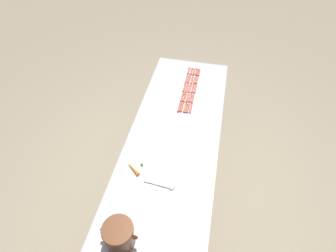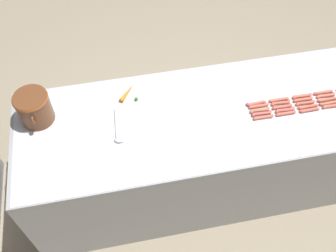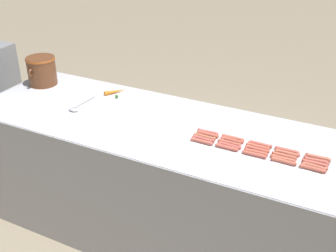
{
  "view_description": "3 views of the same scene",
  "coord_description": "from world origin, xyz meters",
  "px_view_note": "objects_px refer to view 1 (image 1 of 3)",
  "views": [
    {
      "loc": [
        -0.29,
        1.63,
        2.84
      ],
      "look_at": [
        0.08,
        -0.07,
        0.9
      ],
      "focal_mm": 28.55,
      "sensor_mm": 36.0,
      "label": 1
    },
    {
      "loc": [
        -1.46,
        0.52,
        2.86
      ],
      "look_at": [
        -0.06,
        0.25,
        0.9
      ],
      "focal_mm": 41.28,
      "sensor_mm": 36.0,
      "label": 2
    },
    {
      "loc": [
        -2.09,
        -1.15,
        2.14
      ],
      "look_at": [
        -0.13,
        -0.17,
        0.95
      ],
      "focal_mm": 45.52,
      "sensor_mm": 36.0,
      "label": 3
    }
  ],
  "objects_px": {
    "hot_dog_13": "(188,98)",
    "hot_dog_24": "(179,107)",
    "hot_dog_16": "(189,79)",
    "hot_dog_17": "(187,88)",
    "hot_dog_19": "(182,107)",
    "hot_dog_22": "(184,88)",
    "serving_spoon": "(167,186)",
    "hot_dog_4": "(191,108)",
    "hot_dog_23": "(182,97)",
    "hot_dog_5": "(197,72)",
    "hot_dog_3": "(193,99)",
    "hot_dog_18": "(185,98)",
    "hot_dog_12": "(190,89)",
    "hot_dog_10": "(194,72)",
    "hot_dog_21": "(186,79)",
    "hot_dog_14": "(185,108)",
    "hot_dog_20": "(189,71)",
    "hot_dog_2": "(195,89)",
    "hot_dog_6": "(195,81)",
    "hot_dog_7": "(193,89)",
    "hot_dog_15": "(192,71)",
    "hot_dog_0": "(199,72)",
    "bean_pot": "(119,234)",
    "hot_dog_1": "(197,80)",
    "carrot": "(133,168)",
    "hot_dog_9": "(188,108)",
    "hot_dog_8": "(190,98)"
  },
  "relations": [
    {
      "from": "hot_dog_24",
      "to": "carrot",
      "type": "height_order",
      "value": "carrot"
    },
    {
      "from": "hot_dog_22",
      "to": "serving_spoon",
      "type": "xyz_separation_m",
      "value": [
        -0.07,
        1.25,
        -0.0
      ]
    },
    {
      "from": "hot_dog_2",
      "to": "hot_dog_24",
      "type": "bearing_deg",
      "value": 69.55
    },
    {
      "from": "hot_dog_13",
      "to": "hot_dog_24",
      "type": "bearing_deg",
      "value": 68.9
    },
    {
      "from": "hot_dog_0",
      "to": "hot_dog_1",
      "type": "distance_m",
      "value": 0.15
    },
    {
      "from": "hot_dog_20",
      "to": "hot_dog_24",
      "type": "distance_m",
      "value": 0.64
    },
    {
      "from": "hot_dog_22",
      "to": "hot_dog_23",
      "type": "relative_size",
      "value": 1.0
    },
    {
      "from": "hot_dog_14",
      "to": "hot_dog_17",
      "type": "xyz_separation_m",
      "value": [
        0.03,
        -0.31,
        0.0
      ]
    },
    {
      "from": "hot_dog_7",
      "to": "hot_dog_12",
      "type": "bearing_deg",
      "value": 5.2
    },
    {
      "from": "hot_dog_3",
      "to": "hot_dog_12",
      "type": "distance_m",
      "value": 0.17
    },
    {
      "from": "hot_dog_24",
      "to": "carrot",
      "type": "bearing_deg",
      "value": 72.91
    },
    {
      "from": "hot_dog_2",
      "to": "hot_dog_13",
      "type": "relative_size",
      "value": 1.0
    },
    {
      "from": "hot_dog_16",
      "to": "hot_dog_24",
      "type": "bearing_deg",
      "value": 86.94
    },
    {
      "from": "hot_dog_3",
      "to": "hot_dog_18",
      "type": "relative_size",
      "value": 1.0
    },
    {
      "from": "hot_dog_5",
      "to": "hot_dog_18",
      "type": "relative_size",
      "value": 1.0
    },
    {
      "from": "hot_dog_13",
      "to": "hot_dog_22",
      "type": "height_order",
      "value": "same"
    },
    {
      "from": "hot_dog_7",
      "to": "hot_dog_15",
      "type": "xyz_separation_m",
      "value": [
        0.06,
        -0.32,
        0.0
      ]
    },
    {
      "from": "hot_dog_2",
      "to": "hot_dog_8",
      "type": "bearing_deg",
      "value": 78.99
    },
    {
      "from": "hot_dog_19",
      "to": "hot_dog_21",
      "type": "bearing_deg",
      "value": -86.47
    },
    {
      "from": "hot_dog_10",
      "to": "hot_dog_12",
      "type": "distance_m",
      "value": 0.32
    },
    {
      "from": "hot_dog_0",
      "to": "hot_dog_17",
      "type": "relative_size",
      "value": 1.0
    },
    {
      "from": "hot_dog_5",
      "to": "hot_dog_16",
      "type": "xyz_separation_m",
      "value": [
        0.07,
        0.16,
        0.0
      ]
    },
    {
      "from": "hot_dog_2",
      "to": "hot_dog_20",
      "type": "height_order",
      "value": "same"
    },
    {
      "from": "hot_dog_22",
      "to": "hot_dog_16",
      "type": "bearing_deg",
      "value": -99.72
    },
    {
      "from": "hot_dog_14",
      "to": "bean_pot",
      "type": "relative_size",
      "value": 0.51
    },
    {
      "from": "hot_dog_6",
      "to": "hot_dog_8",
      "type": "bearing_deg",
      "value": 89.81
    },
    {
      "from": "hot_dog_9",
      "to": "hot_dog_17",
      "type": "distance_m",
      "value": 0.32
    },
    {
      "from": "hot_dog_1",
      "to": "hot_dog_12",
      "type": "distance_m",
      "value": 0.17
    },
    {
      "from": "hot_dog_1",
      "to": "hot_dog_9",
      "type": "relative_size",
      "value": 1.0
    },
    {
      "from": "hot_dog_10",
      "to": "hot_dog_24",
      "type": "height_order",
      "value": "same"
    },
    {
      "from": "hot_dog_22",
      "to": "hot_dog_1",
      "type": "bearing_deg",
      "value": -126.32
    },
    {
      "from": "bean_pot",
      "to": "hot_dog_6",
      "type": "bearing_deg",
      "value": -97.57
    },
    {
      "from": "hot_dog_18",
      "to": "hot_dog_10",
      "type": "bearing_deg",
      "value": -93.99
    },
    {
      "from": "hot_dog_6",
      "to": "hot_dog_5",
      "type": "bearing_deg",
      "value": -90.36
    },
    {
      "from": "hot_dog_23",
      "to": "serving_spoon",
      "type": "relative_size",
      "value": 0.52
    },
    {
      "from": "hot_dog_2",
      "to": "hot_dog_19",
      "type": "relative_size",
      "value": 1.0
    },
    {
      "from": "hot_dog_23",
      "to": "hot_dog_9",
      "type": "bearing_deg",
      "value": 120.5
    },
    {
      "from": "hot_dog_0",
      "to": "hot_dog_7",
      "type": "xyz_separation_m",
      "value": [
        0.03,
        0.31,
        0.0
      ]
    },
    {
      "from": "hot_dog_3",
      "to": "serving_spoon",
      "type": "relative_size",
      "value": 0.52
    },
    {
      "from": "hot_dog_24",
      "to": "hot_dog_4",
      "type": "bearing_deg",
      "value": -175.82
    },
    {
      "from": "hot_dog_14",
      "to": "hot_dog_15",
      "type": "height_order",
      "value": "same"
    },
    {
      "from": "hot_dog_19",
      "to": "hot_dog_24",
      "type": "height_order",
      "value": "same"
    },
    {
      "from": "hot_dog_1",
      "to": "hot_dog_12",
      "type": "bearing_deg",
      "value": 70.38
    },
    {
      "from": "hot_dog_17",
      "to": "hot_dog_19",
      "type": "xyz_separation_m",
      "value": [
        0.0,
        0.31,
        0.0
      ]
    },
    {
      "from": "hot_dog_1",
      "to": "hot_dog_4",
      "type": "distance_m",
      "value": 0.48
    },
    {
      "from": "hot_dog_19",
      "to": "serving_spoon",
      "type": "xyz_separation_m",
      "value": [
        -0.04,
        0.93,
        -0.0
      ]
    },
    {
      "from": "hot_dog_4",
      "to": "hot_dog_16",
      "type": "bearing_deg",
      "value": -78.88
    },
    {
      "from": "hot_dog_5",
      "to": "hot_dog_24",
      "type": "relative_size",
      "value": 1.0
    },
    {
      "from": "hot_dog_4",
      "to": "hot_dog_23",
      "type": "relative_size",
      "value": 1.0
    },
    {
      "from": "hot_dog_6",
      "to": "hot_dog_21",
      "type": "distance_m",
      "value": 0.09
    }
  ]
}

